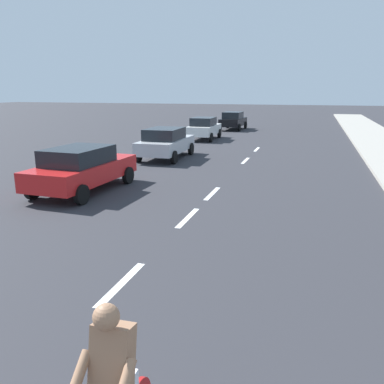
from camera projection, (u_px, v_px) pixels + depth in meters
ground_plane at (241, 165)px, 18.70m from camera, size 160.00×160.00×0.00m
lane_stripe_2 at (121, 283)px, 7.30m from camera, size 0.16×1.80×0.01m
lane_stripe_3 at (188, 218)px, 11.06m from camera, size 0.16×1.80×0.01m
lane_stripe_4 at (212, 193)px, 13.64m from camera, size 0.16×1.80×0.01m
lane_stripe_5 at (245, 161)px, 19.97m from camera, size 0.16×1.80×0.01m
lane_stripe_6 at (257, 149)px, 23.75m from camera, size 0.16×1.80×0.01m
parked_car_red at (82, 168)px, 13.75m from camera, size 2.19×4.52×1.57m
parked_car_silver at (166, 142)px, 20.44m from camera, size 2.10×4.42×1.57m
parked_car_white at (204, 128)px, 28.26m from camera, size 1.89×3.98×1.57m
parked_car_black at (233, 120)px, 35.27m from camera, size 1.98×4.09×1.57m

